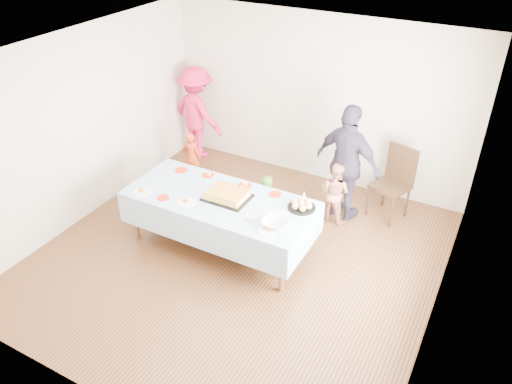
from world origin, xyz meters
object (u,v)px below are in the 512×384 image
dining_chair (395,179)px  party_table (219,201)px  birthday_cake (227,195)px  adult_left (197,113)px

dining_chair → party_table: bearing=-114.8°
dining_chair → birthday_cake: bearing=-113.9°
birthday_cake → adult_left: size_ratio=0.36×
adult_left → dining_chair: bearing=-171.3°
birthday_cake → dining_chair: dining_chair is taller
party_table → birthday_cake: 0.15m
adult_left → party_table: bearing=142.4°
party_table → adult_left: (-1.77, 2.10, 0.09)m
dining_chair → adult_left: (-3.60, 0.23, 0.21)m
birthday_cake → dining_chair: bearing=46.6°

